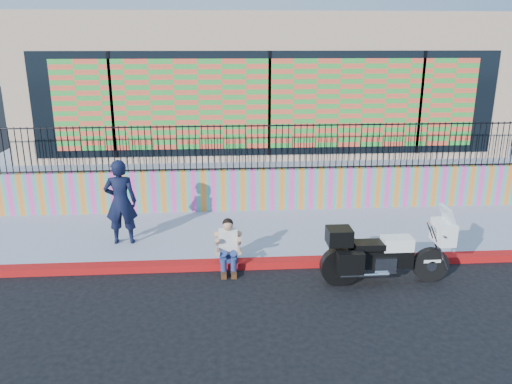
{
  "coord_description": "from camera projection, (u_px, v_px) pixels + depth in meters",
  "views": [
    {
      "loc": [
        -1.31,
        -9.43,
        4.5
      ],
      "look_at": [
        -0.57,
        1.2,
        1.26
      ],
      "focal_mm": 35.0,
      "sensor_mm": 36.0,
      "label": 1
    }
  ],
  "objects": [
    {
      "name": "police_motorcycle",
      "position": [
        384.0,
        252.0,
        9.51
      ],
      "size": [
        2.46,
        0.81,
        1.53
      ],
      "color": "black",
      "rests_on": "ground"
    },
    {
      "name": "mural_wall",
      "position": [
        272.0,
        189.0,
        13.3
      ],
      "size": [
        16.0,
        0.2,
        1.1
      ],
      "primitive_type": "cube",
      "color": "#F440A6",
      "rests_on": "sidewalk"
    },
    {
      "name": "metal_fence",
      "position": [
        272.0,
        147.0,
        12.96
      ],
      "size": [
        15.8,
        0.04,
        1.2
      ],
      "primitive_type": null,
      "color": "black",
      "rests_on": "mural_wall"
    },
    {
      "name": "elevated_platform",
      "position": [
        258.0,
        152.0,
        18.18
      ],
      "size": [
        16.0,
        10.0,
        1.25
      ],
      "primitive_type": "cube",
      "color": "#8E93AA",
      "rests_on": "ground"
    },
    {
      "name": "seated_man",
      "position": [
        228.0,
        251.0,
        10.04
      ],
      "size": [
        0.54,
        0.71,
        1.06
      ],
      "color": "navy",
      "rests_on": "ground"
    },
    {
      "name": "storefront_building",
      "position": [
        259.0,
        79.0,
        17.21
      ],
      "size": [
        14.0,
        8.06,
        4.0
      ],
      "color": "tan",
      "rests_on": "elevated_platform"
    },
    {
      "name": "ground",
      "position": [
        287.0,
        266.0,
        10.4
      ],
      "size": [
        90.0,
        90.0,
        0.0
      ],
      "primitive_type": "plane",
      "color": "black",
      "rests_on": "ground"
    },
    {
      "name": "sidewalk",
      "position": [
        278.0,
        233.0,
        11.95
      ],
      "size": [
        16.0,
        3.0,
        0.15
      ],
      "primitive_type": "cube",
      "color": "#8E93AA",
      "rests_on": "ground"
    },
    {
      "name": "red_curb",
      "position": [
        287.0,
        263.0,
        10.38
      ],
      "size": [
        16.0,
        0.3,
        0.15
      ],
      "primitive_type": "cube",
      "color": "#AE0C12",
      "rests_on": "ground"
    },
    {
      "name": "police_officer",
      "position": [
        121.0,
        202.0,
        10.95
      ],
      "size": [
        0.72,
        0.49,
        1.91
      ],
      "primitive_type": "imported",
      "rotation": [
        0.0,
        0.0,
        3.18
      ],
      "color": "black",
      "rests_on": "sidewalk"
    }
  ]
}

